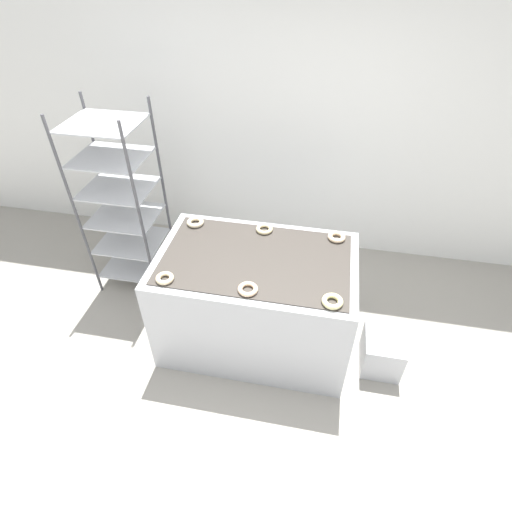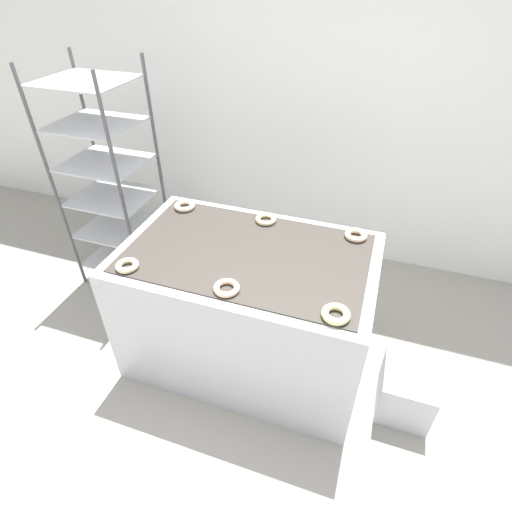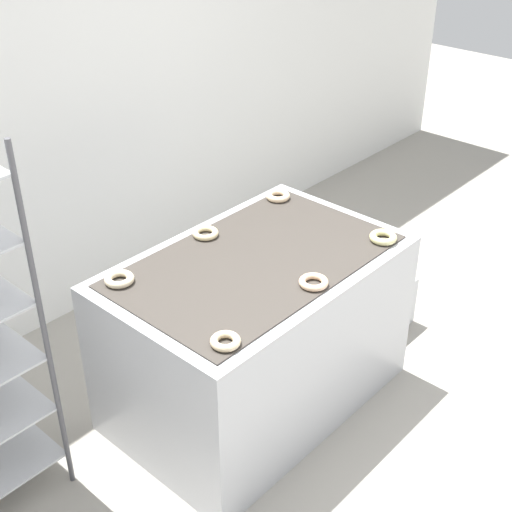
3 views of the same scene
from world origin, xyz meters
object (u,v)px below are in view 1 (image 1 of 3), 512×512
(fryer_machine, at_px, (256,300))
(donut_far_left, at_px, (195,222))
(baking_rack_cart, at_px, (122,203))
(glaze_bin, at_px, (382,351))
(donut_near_center, at_px, (248,289))
(donut_near_right, at_px, (332,301))
(donut_far_right, at_px, (337,237))
(donut_near_left, at_px, (165,278))
(donut_far_center, at_px, (265,229))

(fryer_machine, xyz_separation_m, donut_far_left, (-0.55, 0.32, 0.45))
(baking_rack_cart, bearing_deg, glaze_bin, -14.65)
(baking_rack_cart, xyz_separation_m, donut_near_center, (1.28, -0.84, 0.02))
(glaze_bin, distance_m, donut_near_right, 0.89)
(baking_rack_cart, distance_m, donut_near_right, 2.01)
(baking_rack_cart, xyz_separation_m, donut_far_right, (1.83, -0.17, 0.02))
(fryer_machine, relative_size, donut_near_right, 10.65)
(baking_rack_cart, xyz_separation_m, donut_far_left, (0.72, -0.19, 0.02))
(fryer_machine, height_order, donut_near_center, donut_near_center)
(donut_near_left, height_order, donut_far_center, donut_near_left)
(donut_near_center, relative_size, donut_near_right, 0.98)
(donut_near_center, bearing_deg, donut_near_right, -0.73)
(fryer_machine, bearing_deg, donut_far_center, 89.56)
(donut_far_left, bearing_deg, donut_near_right, -30.90)
(fryer_machine, bearing_deg, baking_rack_cart, 158.14)
(donut_near_right, height_order, donut_far_left, same)
(fryer_machine, bearing_deg, donut_near_center, -88.09)
(donut_near_left, bearing_deg, donut_near_right, -0.04)
(donut_near_center, distance_m, donut_near_right, 0.54)
(baking_rack_cart, distance_m, donut_near_center, 1.54)
(donut_far_left, distance_m, donut_far_right, 1.11)
(fryer_machine, bearing_deg, donut_far_left, 149.81)
(fryer_machine, distance_m, donut_near_right, 0.79)
(donut_near_center, relative_size, donut_far_center, 1.02)
(donut_far_center, bearing_deg, donut_far_left, -178.27)
(glaze_bin, bearing_deg, baking_rack_cart, 165.35)
(glaze_bin, height_order, donut_near_left, donut_near_left)
(fryer_machine, xyz_separation_m, donut_near_center, (0.01, -0.33, 0.45))
(donut_far_center, bearing_deg, fryer_machine, -90.44)
(donut_near_center, bearing_deg, baking_rack_cart, 146.64)
(donut_far_left, bearing_deg, donut_near_left, -90.11)
(baking_rack_cart, distance_m, donut_far_left, 0.74)
(donut_far_left, xyz_separation_m, donut_far_right, (1.11, 0.02, -0.00))
(fryer_machine, height_order, donut_near_right, donut_near_right)
(donut_near_right, relative_size, donut_far_right, 1.03)
(glaze_bin, distance_m, donut_near_left, 1.74)
(fryer_machine, bearing_deg, donut_near_right, -31.59)
(baking_rack_cart, xyz_separation_m, donut_near_right, (1.83, -0.85, 0.02))
(fryer_machine, height_order, donut_far_right, donut_far_right)
(baking_rack_cart, xyz_separation_m, glaze_bin, (2.28, -0.60, -0.70))
(fryer_machine, bearing_deg, glaze_bin, -4.89)
(donut_far_left, height_order, donut_far_right, same)
(fryer_machine, xyz_separation_m, glaze_bin, (1.01, -0.09, -0.27))
(donut_far_left, bearing_deg, glaze_bin, -14.65)
(donut_far_left, bearing_deg, donut_far_center, 1.73)
(donut_near_left, bearing_deg, donut_near_center, 0.62)
(baking_rack_cart, relative_size, glaze_bin, 4.90)
(glaze_bin, bearing_deg, donut_far_center, 157.09)
(donut_near_left, height_order, donut_far_left, donut_far_left)
(fryer_machine, xyz_separation_m, baking_rack_cart, (-1.27, 0.51, 0.43))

